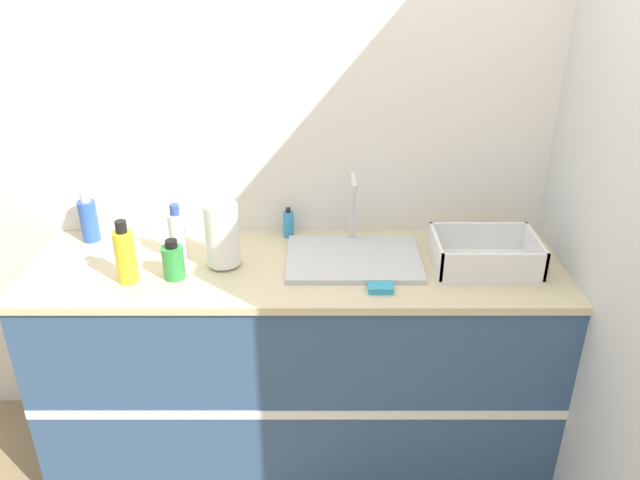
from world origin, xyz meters
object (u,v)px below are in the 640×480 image
(bottle_green, at_px, (173,261))
(sink, at_px, (354,255))
(bottle_yellow, at_px, (126,255))
(bottle_clear, at_px, (177,235))
(soap_dispenser, at_px, (289,224))
(paper_towel_roll, at_px, (222,235))
(dish_rack, at_px, (485,257))
(bottle_blue, at_px, (89,220))

(bottle_green, bearing_deg, sink, 11.61)
(bottle_yellow, bearing_deg, bottle_clear, 49.86)
(bottle_green, xyz_separation_m, soap_dispenser, (0.41, 0.35, -0.01))
(paper_towel_roll, bearing_deg, dish_rack, -0.82)
(bottle_green, distance_m, soap_dispenser, 0.54)
(bottle_clear, relative_size, bottle_green, 1.49)
(bottle_blue, distance_m, soap_dispenser, 0.82)
(bottle_blue, bearing_deg, bottle_yellow, -53.92)
(dish_rack, distance_m, bottle_blue, 1.60)
(bottle_green, bearing_deg, dish_rack, 4.07)
(dish_rack, xyz_separation_m, bottle_clear, (-1.18, 0.07, 0.06))
(bottle_blue, bearing_deg, soap_dispenser, 2.52)
(dish_rack, distance_m, bottle_clear, 1.18)
(sink, distance_m, paper_towel_roll, 0.51)
(bottle_green, bearing_deg, bottle_blue, 142.68)
(bottle_green, distance_m, bottle_blue, 0.52)
(paper_towel_roll, bearing_deg, bottle_green, -150.22)
(paper_towel_roll, xyz_separation_m, bottle_clear, (-0.18, 0.05, -0.03))
(bottle_clear, height_order, bottle_green, bottle_clear)
(sink, height_order, bottle_yellow, sink)
(bottle_blue, height_order, soap_dispenser, bottle_blue)
(paper_towel_roll, relative_size, dish_rack, 0.65)
(sink, xyz_separation_m, bottle_yellow, (-0.83, -0.16, 0.09))
(dish_rack, relative_size, soap_dispenser, 3.00)
(bottle_yellow, distance_m, soap_dispenser, 0.69)
(paper_towel_roll, xyz_separation_m, bottle_yellow, (-0.33, -0.12, -0.02))
(bottle_blue, bearing_deg, sink, -9.22)
(sink, distance_m, bottle_blue, 1.10)
(sink, xyz_separation_m, dish_rack, (0.50, -0.05, 0.02))
(dish_rack, distance_m, soap_dispenser, 0.80)
(bottle_yellow, xyz_separation_m, bottle_green, (0.16, 0.03, -0.04))
(sink, relative_size, paper_towel_roll, 2.06)
(paper_towel_roll, distance_m, soap_dispenser, 0.35)
(dish_rack, height_order, bottle_clear, bottle_clear)
(sink, distance_m, bottle_clear, 0.69)
(dish_rack, xyz_separation_m, bottle_blue, (-1.58, 0.23, 0.05))
(sink, relative_size, bottle_blue, 2.46)
(bottle_clear, bearing_deg, sink, -1.17)
(bottle_blue, bearing_deg, bottle_clear, -22.11)
(paper_towel_roll, bearing_deg, bottle_yellow, -159.64)
(sink, bearing_deg, paper_towel_roll, -175.38)
(bottle_clear, bearing_deg, bottle_green, -85.04)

